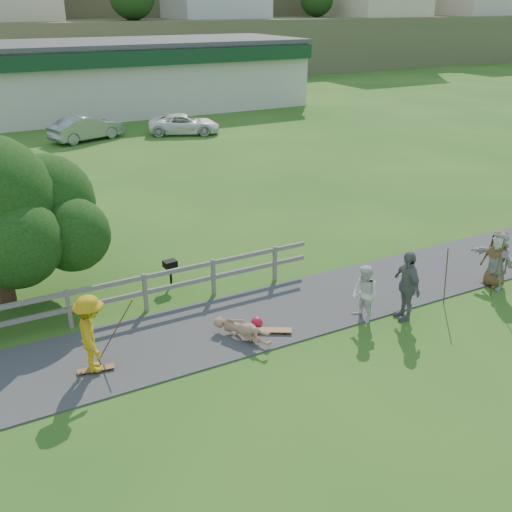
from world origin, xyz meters
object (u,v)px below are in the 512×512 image
at_px(skater_rider, 92,338).
at_px(skater_fallen, 242,330).
at_px(bbq, 171,273).
at_px(spectator_c, 497,259).
at_px(spectator_a, 365,294).
at_px(car_white, 184,124).
at_px(spectator_b, 407,285).
at_px(car_silver, 86,128).
at_px(spectator_d, 497,260).

xyz_separation_m(skater_rider, skater_fallen, (3.53, -0.31, -0.63)).
bearing_deg(bbq, spectator_c, -34.71).
bearing_deg(bbq, spectator_a, -55.75).
xyz_separation_m(spectator_c, car_white, (-0.31, 24.27, -0.24)).
height_order(skater_rider, spectator_b, spectator_b).
relative_size(skater_rider, spectator_b, 0.96).
bearing_deg(skater_rider, car_silver, -7.27).
relative_size(spectator_b, spectator_d, 1.10).
height_order(spectator_a, bbq, spectator_a).
height_order(skater_fallen, spectator_b, spectator_b).
bearing_deg(spectator_b, spectator_a, -97.96).
xyz_separation_m(spectator_a, spectator_c, (4.66, -0.13, 0.09)).
height_order(car_silver, car_white, car_silver).
height_order(spectator_c, car_white, spectator_c).
xyz_separation_m(spectator_d, car_silver, (-6.18, 25.37, -0.13)).
bearing_deg(spectator_a, car_white, 165.72).
distance_m(skater_fallen, spectator_c, 7.95).
relative_size(skater_fallen, car_silver, 0.36).
relative_size(skater_fallen, spectator_b, 0.83).
relative_size(car_silver, bbq, 5.53).
height_order(spectator_a, spectator_c, spectator_c).
distance_m(spectator_b, car_white, 24.73).
bearing_deg(spectator_a, bbq, -142.67).
bearing_deg(spectator_a, spectator_d, 83.69).
bearing_deg(spectator_b, spectator_d, 104.05).
bearing_deg(skater_fallen, bbq, 69.72).
bearing_deg(skater_rider, skater_fallen, -90.17).
xyz_separation_m(spectator_a, spectator_d, (4.61, -0.18, 0.09)).
xyz_separation_m(skater_fallen, bbq, (-0.54, 3.64, 0.11)).
height_order(spectator_a, car_white, spectator_a).
bearing_deg(car_white, spectator_d, -156.21).
relative_size(spectator_c, car_silver, 0.39).
bearing_deg(bbq, skater_rider, -139.19).
distance_m(spectator_d, bbq, 9.50).
bearing_deg(bbq, car_white, 60.63).
xyz_separation_m(spectator_d, car_white, (-0.26, 24.32, -0.24)).
bearing_deg(car_white, spectator_b, -164.48).
bearing_deg(skater_rider, spectator_c, -90.52).
distance_m(skater_rider, spectator_a, 6.83).
bearing_deg(skater_rider, spectator_d, -90.81).
bearing_deg(skater_rider, bbq, -37.20).
bearing_deg(skater_fallen, spectator_a, -39.78).
relative_size(skater_rider, car_silver, 0.41).
bearing_deg(spectator_c, car_silver, -172.52).
height_order(spectator_d, car_silver, spectator_d).
xyz_separation_m(skater_rider, bbq, (3.00, 3.33, -0.52)).
relative_size(skater_rider, bbq, 2.28).
xyz_separation_m(spectator_a, car_white, (4.35, 24.14, -0.16)).
bearing_deg(car_white, skater_rider, 177.57).
xyz_separation_m(spectator_b, spectator_d, (3.55, 0.18, -0.09)).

